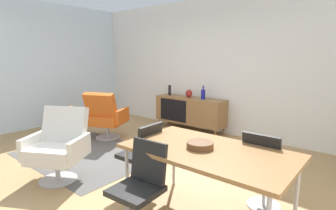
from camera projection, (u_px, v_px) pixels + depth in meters
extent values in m
plane|color=tan|center=(119.00, 166.00, 4.00)|extent=(8.32, 8.32, 0.00)
cube|color=white|center=(211.00, 66.00, 5.72)|extent=(6.80, 0.12, 2.80)
cube|color=silver|center=(19.00, 66.00, 5.74)|extent=(0.12, 5.60, 2.80)
cube|color=olive|center=(190.00, 110.00, 5.87)|extent=(1.60, 0.44, 0.56)
cube|color=black|center=(173.00, 110.00, 5.88)|extent=(0.70, 0.01, 0.48)
cylinder|color=olive|center=(160.00, 122.00, 6.27)|extent=(0.03, 0.03, 0.16)
cylinder|color=olive|center=(215.00, 134.00, 5.34)|extent=(0.03, 0.03, 0.16)
cylinder|color=olive|center=(169.00, 120.00, 6.52)|extent=(0.03, 0.03, 0.16)
cylinder|color=olive|center=(224.00, 130.00, 5.60)|extent=(0.03, 0.03, 0.16)
ellipsoid|color=maroon|center=(189.00, 94.00, 5.82)|extent=(0.15, 0.15, 0.17)
cylinder|color=black|center=(170.00, 90.00, 6.15)|extent=(0.07, 0.07, 0.23)
cylinder|color=navy|center=(203.00, 95.00, 5.59)|extent=(0.09, 0.09, 0.20)
cylinder|color=navy|center=(203.00, 88.00, 5.57)|extent=(0.03, 0.03, 0.08)
cube|color=olive|center=(208.00, 151.00, 2.55)|extent=(1.60, 0.90, 0.04)
cylinder|color=#B7B7BC|center=(127.00, 180.00, 2.77)|extent=(0.04, 0.04, 0.70)
cylinder|color=#B7B7BC|center=(174.00, 158.00, 3.36)|extent=(0.04, 0.04, 0.70)
cylinder|color=#B7B7BC|center=(297.00, 195.00, 2.46)|extent=(0.04, 0.04, 0.70)
cylinder|color=brown|center=(200.00, 145.00, 2.58)|extent=(0.26, 0.26, 0.06)
cube|color=black|center=(138.00, 155.00, 3.19)|extent=(0.41, 0.41, 0.05)
cube|color=black|center=(150.00, 141.00, 3.05)|extent=(0.10, 0.38, 0.38)
cylinder|color=#B7B7BC|center=(139.00, 174.00, 3.24)|extent=(0.04, 0.04, 0.42)
cylinder|color=#B7B7BC|center=(139.00, 189.00, 3.27)|extent=(0.36, 0.36, 0.01)
cube|color=black|center=(266.00, 167.00, 2.85)|extent=(0.40, 0.40, 0.05)
cube|color=black|center=(261.00, 152.00, 2.68)|extent=(0.38, 0.09, 0.38)
cylinder|color=#B7B7BC|center=(265.00, 187.00, 2.90)|extent=(0.04, 0.04, 0.42)
cylinder|color=#B7B7BC|center=(263.00, 205.00, 2.93)|extent=(0.36, 0.36, 0.01)
cube|color=black|center=(136.00, 191.00, 2.35)|extent=(0.42, 0.42, 0.05)
cube|color=black|center=(149.00, 161.00, 2.45)|extent=(0.38, 0.11, 0.38)
cube|color=#D85919|center=(107.00, 119.00, 5.30)|extent=(0.77, 0.75, 0.20)
cube|color=#D85919|center=(100.00, 106.00, 5.02)|extent=(0.66, 0.49, 0.51)
cube|color=#D85919|center=(122.00, 116.00, 5.20)|extent=(0.26, 0.49, 0.28)
cube|color=#D85919|center=(92.00, 114.00, 5.38)|extent=(0.26, 0.49, 0.28)
cylinder|color=#B7B7BC|center=(108.00, 131.00, 5.35)|extent=(0.06, 0.06, 0.28)
cylinder|color=#B7B7BC|center=(108.00, 137.00, 5.37)|extent=(0.48, 0.48, 0.02)
cube|color=silver|center=(56.00, 153.00, 3.46)|extent=(0.80, 0.78, 0.20)
cube|color=silver|center=(65.00, 125.00, 3.64)|extent=(0.66, 0.53, 0.51)
cube|color=silver|center=(33.00, 145.00, 3.51)|extent=(0.30, 0.47, 0.28)
cube|color=silver|center=(80.00, 148.00, 3.39)|extent=(0.30, 0.47, 0.28)
cylinder|color=#B7B7BC|center=(58.00, 170.00, 3.50)|extent=(0.06, 0.06, 0.28)
cylinder|color=#B7B7BC|center=(58.00, 180.00, 3.53)|extent=(0.48, 0.48, 0.02)
cylinder|color=white|center=(72.00, 111.00, 5.40)|extent=(0.44, 0.44, 0.02)
cylinder|color=white|center=(72.00, 124.00, 5.45)|extent=(0.05, 0.05, 0.50)
cone|color=white|center=(73.00, 135.00, 5.49)|extent=(0.32, 0.32, 0.02)
cylinder|color=#262628|center=(71.00, 110.00, 5.39)|extent=(0.20, 0.20, 0.05)
sphere|color=orange|center=(73.00, 108.00, 5.37)|extent=(0.07, 0.07, 0.07)
sphere|color=orange|center=(71.00, 107.00, 5.42)|extent=(0.07, 0.07, 0.07)
cube|color=silver|center=(59.00, 129.00, 5.96)|extent=(0.30, 0.39, 0.01)
cube|color=silver|center=(59.00, 128.00, 5.95)|extent=(0.30, 0.35, 0.02)
cube|color=silver|center=(59.00, 127.00, 5.96)|extent=(0.30, 0.40, 0.03)
cube|color=red|center=(59.00, 126.00, 5.93)|extent=(0.28, 0.37, 0.02)
cube|color=#262626|center=(59.00, 126.00, 5.93)|extent=(0.26, 0.34, 0.02)
cube|color=silver|center=(59.00, 125.00, 5.92)|extent=(0.27, 0.37, 0.03)
cube|color=red|center=(59.00, 123.00, 5.93)|extent=(0.30, 0.37, 0.02)
cube|color=gold|center=(59.00, 122.00, 5.93)|extent=(0.27, 0.34, 0.01)
cube|color=silver|center=(58.00, 122.00, 5.90)|extent=(0.30, 0.37, 0.03)
cube|color=#262626|center=(58.00, 121.00, 5.92)|extent=(0.28, 0.36, 0.02)
cube|color=#262626|center=(58.00, 120.00, 5.90)|extent=(0.30, 0.37, 0.03)
cube|color=gold|center=(58.00, 119.00, 5.91)|extent=(0.28, 0.35, 0.02)
cube|color=#99668C|center=(58.00, 118.00, 5.89)|extent=(0.26, 0.36, 0.03)
cube|color=silver|center=(59.00, 117.00, 5.90)|extent=(0.30, 0.36, 0.01)
cube|color=#595654|center=(88.00, 154.00, 4.45)|extent=(2.20, 1.70, 0.01)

